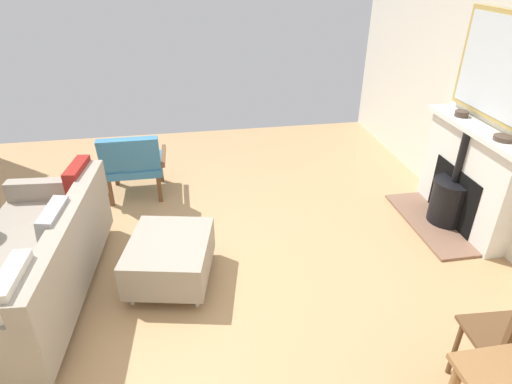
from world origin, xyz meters
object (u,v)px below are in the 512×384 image
(fireplace, at_px, (462,184))
(mantel_bowl_far, at_px, (503,138))
(mantel_bowl_near, at_px, (462,113))
(sofa, at_px, (34,263))
(ottoman, at_px, (170,257))
(armchair_accent, at_px, (133,162))

(fireplace, xyz_separation_m, mantel_bowl_far, (-0.02, 0.32, 0.60))
(mantel_bowl_near, height_order, sofa, mantel_bowl_near)
(ottoman, bearing_deg, armchair_accent, -75.38)
(mantel_bowl_far, xyz_separation_m, armchair_accent, (3.18, -1.37, -0.61))
(mantel_bowl_near, xyz_separation_m, sofa, (3.79, 0.73, -0.71))
(mantel_bowl_far, height_order, sofa, mantel_bowl_far)
(armchair_accent, bearing_deg, fireplace, 161.61)
(mantel_bowl_near, bearing_deg, sofa, 10.90)
(mantel_bowl_far, bearing_deg, ottoman, 1.94)
(fireplace, distance_m, sofa, 3.80)
(mantel_bowl_far, relative_size, armchair_accent, 0.20)
(sofa, distance_m, armchair_accent, 1.62)
(mantel_bowl_near, relative_size, mantel_bowl_far, 0.81)
(mantel_bowl_near, relative_size, sofa, 0.07)
(mantel_bowl_near, distance_m, armchair_accent, 3.33)
(fireplace, distance_m, mantel_bowl_near, 0.67)
(ottoman, bearing_deg, sofa, 2.09)
(fireplace, height_order, mantel_bowl_far, mantel_bowl_far)
(ottoman, bearing_deg, mantel_bowl_far, -178.06)
(mantel_bowl_near, height_order, armchair_accent, mantel_bowl_near)
(mantel_bowl_near, bearing_deg, mantel_bowl_far, 90.00)
(sofa, bearing_deg, mantel_bowl_far, -178.02)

